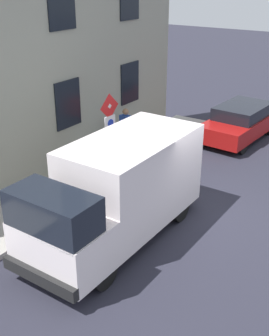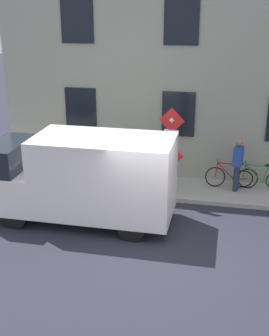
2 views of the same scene
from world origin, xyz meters
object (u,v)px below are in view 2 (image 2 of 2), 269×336
sign_post_stacked (171,144)px  bicycle_green (259,178)px  pedestrian (238,163)px  litter_bin (150,179)px  bicycle_red (231,176)px  delivery_van (84,177)px

sign_post_stacked → bicycle_green: sign_post_stacked is taller
bicycle_green → pedestrian: (-0.24, 0.73, 0.56)m
litter_bin → bicycle_red: bearing=-69.3°
sign_post_stacked → bicycle_red: 2.55m
bicycle_green → delivery_van: bearing=27.0°
litter_bin → bicycle_green: bearing=-74.4°
sign_post_stacked → delivery_van: bearing=131.0°
delivery_van → bicycle_green: size_ratio=3.11×
delivery_van → bicycle_green: 5.85m
sign_post_stacked → delivery_van: 2.94m
bicycle_red → litter_bin: 2.70m
pedestrian → litter_bin: bearing=-152.0°
delivery_van → bicycle_red: 5.12m
delivery_van → bicycle_red: (3.00, -4.06, -0.82)m
delivery_van → pedestrian: (2.77, -4.23, -0.26)m
bicycle_green → pedestrian: pedestrian is taller
sign_post_stacked → bicycle_red: bearing=-59.6°
bicycle_red → litter_bin: litter_bin is taller
sign_post_stacked → delivery_van: sign_post_stacked is taller
litter_bin → sign_post_stacked: bearing=-102.9°
bicycle_green → bicycle_red: size_ratio=1.00×
sign_post_stacked → bicycle_green: 3.26m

